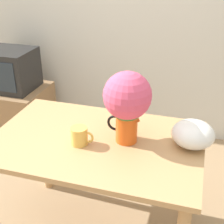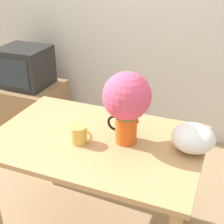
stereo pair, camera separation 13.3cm
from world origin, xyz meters
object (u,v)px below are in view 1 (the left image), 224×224
(flower_vase, at_px, (127,101))
(coffee_mug, at_px, (80,136))
(tv_set, at_px, (10,69))
(white_bowl, at_px, (193,134))

(flower_vase, height_order, coffee_mug, flower_vase)
(flower_vase, bearing_deg, tv_set, 144.58)
(flower_vase, xyz_separation_m, coffee_mug, (-0.23, -0.11, -0.19))
(coffee_mug, xyz_separation_m, tv_set, (-1.15, 1.09, -0.11))
(coffee_mug, relative_size, white_bowl, 0.56)
(white_bowl, bearing_deg, tv_set, 151.84)
(coffee_mug, bearing_deg, tv_set, 136.59)
(tv_set, bearing_deg, flower_vase, -35.42)
(coffee_mug, distance_m, tv_set, 1.59)
(flower_vase, distance_m, white_bowl, 0.39)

